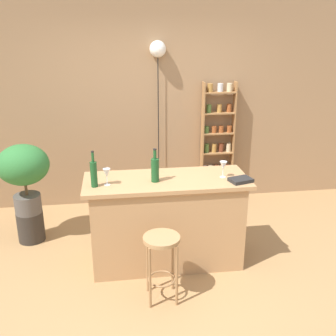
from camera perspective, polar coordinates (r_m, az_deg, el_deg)
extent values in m
plane|color=#A37A4C|center=(4.05, 0.39, -15.45)|extent=(12.00, 12.00, 0.00)
cube|color=#997551|center=(5.34, -2.65, 9.53)|extent=(6.40, 0.10, 2.80)
cube|color=tan|center=(4.08, -0.21, -7.93)|extent=(1.49, 0.59, 0.89)
cube|color=tan|center=(3.89, -0.22, -1.85)|extent=(1.62, 0.64, 0.04)
cylinder|color=#997047|center=(3.52, -2.62, -15.67)|extent=(0.02, 0.02, 0.59)
cylinder|color=#997047|center=(3.54, 1.29, -15.38)|extent=(0.02, 0.02, 0.59)
cylinder|color=#997047|center=(3.71, -2.98, -13.60)|extent=(0.02, 0.02, 0.59)
cylinder|color=#997047|center=(3.73, 0.70, -13.35)|extent=(0.02, 0.02, 0.59)
torus|color=#997047|center=(3.68, -0.90, -15.72)|extent=(0.25, 0.25, 0.02)
cylinder|color=#A87F51|center=(3.46, -0.93, -10.15)|extent=(0.32, 0.32, 0.03)
cube|color=#9E7042|center=(5.44, 4.96, 3.55)|extent=(0.02, 0.13, 1.67)
cube|color=#9E7042|center=(5.55, 9.30, 3.68)|extent=(0.02, 0.13, 1.67)
cube|color=#9E7042|center=(5.72, 6.86, -3.09)|extent=(0.41, 0.13, 0.02)
cylinder|color=beige|center=(5.66, 5.35, -2.65)|extent=(0.06, 0.06, 0.10)
cylinder|color=silver|center=(5.68, 6.35, -2.61)|extent=(0.06, 0.06, 0.10)
cylinder|color=#994C23|center=(5.72, 7.46, -2.50)|extent=(0.06, 0.06, 0.10)
cylinder|color=#994C23|center=(5.74, 8.35, -2.44)|extent=(0.06, 0.06, 0.10)
cube|color=#9E7042|center=(5.62, 6.98, -0.47)|extent=(0.41, 0.13, 0.02)
cylinder|color=silver|center=(5.56, 5.27, -0.07)|extent=(0.07, 0.07, 0.09)
cylinder|color=beige|center=(5.57, 6.10, -0.04)|extent=(0.07, 0.07, 0.09)
cylinder|color=brown|center=(5.60, 7.04, 0.01)|extent=(0.07, 0.07, 0.09)
cylinder|color=#AD7A38|center=(5.63, 7.88, 0.07)|extent=(0.07, 0.07, 0.09)
cylinder|color=brown|center=(5.64, 8.59, 0.08)|extent=(0.07, 0.07, 0.09)
cube|color=#9E7042|center=(5.53, 7.09, 2.24)|extent=(0.41, 0.13, 0.02)
cylinder|color=#4C7033|center=(5.49, 5.61, 2.89)|extent=(0.06, 0.06, 0.12)
cylinder|color=#AD7A38|center=(5.50, 6.68, 2.89)|extent=(0.06, 0.06, 0.12)
cylinder|color=brown|center=(5.53, 7.68, 2.94)|extent=(0.06, 0.06, 0.12)
cylinder|color=beige|center=(5.55, 8.74, 2.95)|extent=(0.06, 0.06, 0.12)
cube|color=#9E7042|center=(5.46, 7.21, 5.02)|extent=(0.41, 0.13, 0.02)
cylinder|color=#4C7033|center=(5.41, 5.59, 5.55)|extent=(0.06, 0.06, 0.09)
cylinder|color=#994C23|center=(5.43, 6.68, 5.56)|extent=(0.06, 0.06, 0.09)
cylinder|color=#994C23|center=(5.46, 7.67, 5.60)|extent=(0.06, 0.06, 0.09)
cylinder|color=#994C23|center=(5.48, 8.84, 5.60)|extent=(0.06, 0.06, 0.09)
cube|color=#9E7042|center=(5.40, 7.34, 7.88)|extent=(0.41, 0.13, 0.02)
cylinder|color=#4C7033|center=(5.36, 5.93, 8.54)|extent=(0.06, 0.06, 0.11)
cylinder|color=#AD7A38|center=(5.39, 7.44, 8.56)|extent=(0.06, 0.06, 0.11)
cylinder|color=#994C23|center=(5.43, 8.81, 8.57)|extent=(0.06, 0.06, 0.11)
cube|color=#9E7042|center=(5.35, 7.47, 10.80)|extent=(0.41, 0.13, 0.02)
cylinder|color=#AD7A38|center=(5.30, 6.10, 11.45)|extent=(0.07, 0.07, 0.11)
cylinder|color=silver|center=(5.35, 7.56, 11.46)|extent=(0.07, 0.07, 0.11)
cylinder|color=beige|center=(5.38, 8.88, 11.45)|extent=(0.07, 0.07, 0.11)
cylinder|color=#2D2823|center=(4.85, -19.21, -7.92)|extent=(0.30, 0.30, 0.35)
cylinder|color=#514C47|center=(4.73, -19.58, -4.87)|extent=(0.29, 0.29, 0.21)
cylinder|color=brown|center=(4.66, -19.84, -2.78)|extent=(0.03, 0.03, 0.16)
ellipsoid|color=#2D7033|center=(4.57, -20.23, 0.44)|extent=(0.56, 0.51, 0.45)
cylinder|color=#194C23|center=(3.71, -10.67, -0.92)|extent=(0.06, 0.06, 0.24)
cylinder|color=#194C23|center=(3.66, -10.83, 1.55)|extent=(0.02, 0.02, 0.09)
cylinder|color=black|center=(3.64, -10.88, 2.34)|extent=(0.03, 0.03, 0.01)
cylinder|color=#194C23|center=(3.78, -1.88, -0.33)|extent=(0.08, 0.08, 0.23)
cylinder|color=#194C23|center=(3.73, -1.91, 1.97)|extent=(0.03, 0.03, 0.09)
cylinder|color=black|center=(3.71, -1.92, 2.71)|extent=(0.03, 0.03, 0.01)
cylinder|color=silver|center=(3.96, 7.91, -1.29)|extent=(0.06, 0.06, 0.00)
cylinder|color=silver|center=(3.95, 7.94, -0.75)|extent=(0.01, 0.01, 0.08)
cone|color=silver|center=(3.92, 7.99, 0.35)|extent=(0.07, 0.07, 0.08)
cylinder|color=silver|center=(3.77, -8.76, -2.41)|extent=(0.06, 0.06, 0.00)
cylinder|color=silver|center=(3.76, -8.79, -1.85)|extent=(0.01, 0.01, 0.08)
cone|color=silver|center=(3.73, -8.86, -0.71)|extent=(0.07, 0.07, 0.08)
cube|color=black|center=(3.87, 10.47, -1.71)|extent=(0.24, 0.20, 0.03)
cylinder|color=black|center=(5.32, -1.39, 5.55)|extent=(0.01, 0.01, 2.08)
sphere|color=white|center=(5.17, -1.49, 16.82)|extent=(0.21, 0.21, 0.21)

